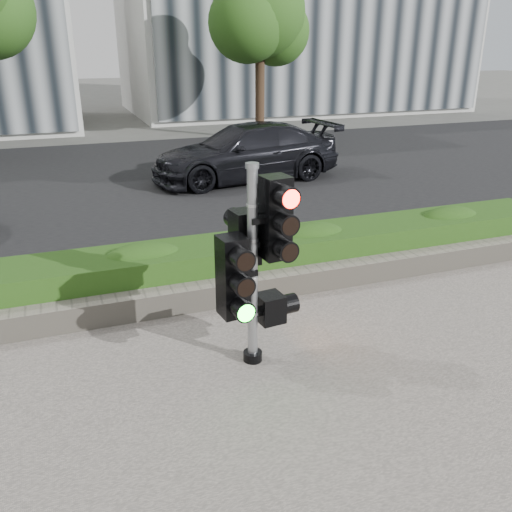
{
  "coord_description": "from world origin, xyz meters",
  "views": [
    {
      "loc": [
        -2.2,
        -4.84,
        3.51
      ],
      "look_at": [
        -0.18,
        0.6,
        1.23
      ],
      "focal_mm": 38.0,
      "sensor_mm": 36.0,
      "label": 1
    }
  ],
  "objects": [
    {
      "name": "road",
      "position": [
        0.0,
        10.0,
        0.01
      ],
      "size": [
        60.0,
        13.0,
        0.02
      ],
      "primitive_type": "cube",
      "color": "black",
      "rests_on": "ground"
    },
    {
      "name": "ground",
      "position": [
        0.0,
        0.0,
        0.0
      ],
      "size": [
        120.0,
        120.0,
        0.0
      ],
      "primitive_type": "plane",
      "color": "#51514C",
      "rests_on": "ground"
    },
    {
      "name": "car_dark",
      "position": [
        2.65,
        9.05,
        0.77
      ],
      "size": [
        5.33,
        2.55,
        1.5
      ],
      "primitive_type": "imported",
      "rotation": [
        0.0,
        0.0,
        -1.48
      ],
      "color": "black",
      "rests_on": "road"
    },
    {
      "name": "traffic_signal",
      "position": [
        -0.29,
        0.37,
        1.33
      ],
      "size": [
        0.83,
        0.64,
        2.34
      ],
      "rotation": [
        0.0,
        0.0,
        0.11
      ],
      "color": "black",
      "rests_on": "sidewalk"
    },
    {
      "name": "tree_right",
      "position": [
        5.48,
        15.55,
        4.48
      ],
      "size": [
        4.1,
        3.58,
        6.53
      ],
      "color": "black",
      "rests_on": "ground"
    },
    {
      "name": "stone_wall",
      "position": [
        0.0,
        1.9,
        0.2
      ],
      "size": [
        12.0,
        0.32,
        0.34
      ],
      "primitive_type": "cube",
      "color": "gray",
      "rests_on": "sidewalk"
    },
    {
      "name": "hedge",
      "position": [
        0.0,
        2.55,
        0.37
      ],
      "size": [
        12.0,
        1.0,
        0.68
      ],
      "primitive_type": "cube",
      "color": "#447925",
      "rests_on": "sidewalk"
    },
    {
      "name": "curb",
      "position": [
        0.0,
        3.15,
        0.06
      ],
      "size": [
        60.0,
        0.25,
        0.12
      ],
      "primitive_type": "cube",
      "color": "gray",
      "rests_on": "ground"
    }
  ]
}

